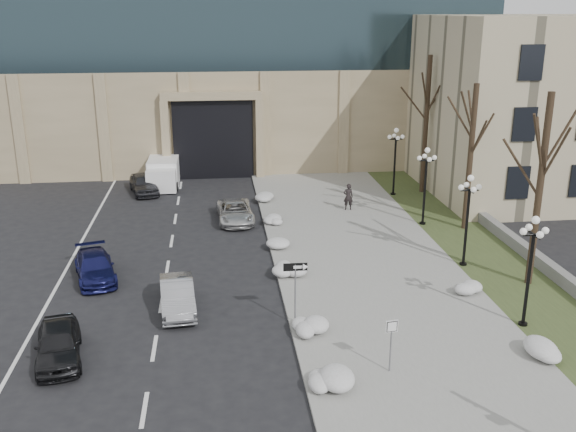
% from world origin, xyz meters
% --- Properties ---
extents(sidewalk, '(9.00, 40.00, 0.12)m').
position_xyz_m(sidewalk, '(3.50, 14.00, 0.06)').
color(sidewalk, gray).
rests_on(sidewalk, ground).
extents(curb, '(0.30, 40.00, 0.14)m').
position_xyz_m(curb, '(-1.00, 14.00, 0.07)').
color(curb, gray).
rests_on(curb, ground).
extents(grass_strip, '(4.00, 40.00, 0.10)m').
position_xyz_m(grass_strip, '(10.00, 14.00, 0.05)').
color(grass_strip, '#364321').
rests_on(grass_strip, ground).
extents(stone_wall, '(0.50, 30.00, 0.70)m').
position_xyz_m(stone_wall, '(12.00, 16.00, 0.35)').
color(stone_wall, gray).
rests_on(stone_wall, ground).
extents(classical_building, '(22.00, 18.12, 12.00)m').
position_xyz_m(classical_building, '(22.00, 27.98, 6.00)').
color(classical_building, tan).
rests_on(classical_building, ground).
extents(car_a, '(2.30, 4.15, 1.34)m').
position_xyz_m(car_a, '(-9.90, 5.54, 0.67)').
color(car_a, black).
rests_on(car_a, ground).
extents(car_b, '(1.78, 4.13, 1.32)m').
position_xyz_m(car_b, '(-5.74, 9.23, 0.66)').
color(car_b, '#95969C').
rests_on(car_b, ground).
extents(car_c, '(2.75, 4.52, 1.23)m').
position_xyz_m(car_c, '(-9.83, 13.06, 0.61)').
color(car_c, '#171951').
rests_on(car_c, ground).
extents(car_d, '(2.28, 4.56, 1.24)m').
position_xyz_m(car_d, '(-2.82, 21.13, 0.62)').
color(car_d, '#BBBBBB').
rests_on(car_d, ground).
extents(car_e, '(2.64, 4.41, 1.41)m').
position_xyz_m(car_e, '(-8.96, 28.19, 0.70)').
color(car_e, '#303135').
rests_on(car_e, ground).
extents(pedestrian, '(0.64, 0.44, 1.71)m').
position_xyz_m(pedestrian, '(4.43, 22.32, 0.98)').
color(pedestrian, black).
rests_on(pedestrian, sidewalk).
extents(box_truck, '(2.22, 6.15, 1.95)m').
position_xyz_m(box_truck, '(-7.71, 30.60, 0.94)').
color(box_truck, white).
rests_on(box_truck, ground).
extents(one_way_sign, '(1.01, 0.27, 2.72)m').
position_xyz_m(one_way_sign, '(-0.73, 7.27, 2.24)').
color(one_way_sign, slate).
rests_on(one_way_sign, ground).
extents(keep_sign, '(0.45, 0.11, 2.11)m').
position_xyz_m(keep_sign, '(1.95, 3.18, 1.55)').
color(keep_sign, slate).
rests_on(keep_sign, ground).
extents(snow_clump_b, '(1.10, 1.60, 0.36)m').
position_xyz_m(snow_clump_b, '(-0.36, 2.26, 0.30)').
color(snow_clump_b, silver).
rests_on(snow_clump_b, sidewalk).
extents(snow_clump_c, '(1.10, 1.60, 0.36)m').
position_xyz_m(snow_clump_c, '(-0.56, 6.44, 0.30)').
color(snow_clump_c, silver).
rests_on(snow_clump_c, sidewalk).
extents(snow_clump_d, '(1.10, 1.60, 0.36)m').
position_xyz_m(snow_clump_d, '(-0.59, 11.99, 0.30)').
color(snow_clump_d, silver).
rests_on(snow_clump_d, sidewalk).
extents(snow_clump_e, '(1.10, 1.60, 0.36)m').
position_xyz_m(snow_clump_e, '(-0.56, 15.46, 0.30)').
color(snow_clump_e, silver).
rests_on(snow_clump_e, sidewalk).
extents(snow_clump_f, '(1.10, 1.60, 0.36)m').
position_xyz_m(snow_clump_f, '(-0.41, 20.24, 0.30)').
color(snow_clump_f, silver).
rests_on(snow_clump_f, sidewalk).
extents(snow_clump_g, '(1.10, 1.60, 0.36)m').
position_xyz_m(snow_clump_g, '(-0.75, 24.78, 0.30)').
color(snow_clump_g, silver).
rests_on(snow_clump_g, sidewalk).
extents(snow_clump_h, '(1.10, 1.60, 0.36)m').
position_xyz_m(snow_clump_h, '(7.66, 3.51, 0.30)').
color(snow_clump_h, silver).
rests_on(snow_clump_h, sidewalk).
extents(snow_clump_i, '(1.10, 1.60, 0.36)m').
position_xyz_m(snow_clump_i, '(7.45, 9.11, 0.30)').
color(snow_clump_i, silver).
rests_on(snow_clump_i, sidewalk).
extents(lamppost_a, '(1.18, 1.18, 4.76)m').
position_xyz_m(lamppost_a, '(8.30, 6.00, 3.07)').
color(lamppost_a, black).
rests_on(lamppost_a, ground).
extents(lamppost_b, '(1.18, 1.18, 4.76)m').
position_xyz_m(lamppost_b, '(8.30, 12.50, 3.07)').
color(lamppost_b, black).
rests_on(lamppost_b, ground).
extents(lamppost_c, '(1.18, 1.18, 4.76)m').
position_xyz_m(lamppost_c, '(8.30, 19.00, 3.07)').
color(lamppost_c, black).
rests_on(lamppost_c, ground).
extents(lamppost_d, '(1.18, 1.18, 4.76)m').
position_xyz_m(lamppost_d, '(8.30, 25.50, 3.07)').
color(lamppost_d, black).
rests_on(lamppost_d, ground).
extents(tree_near, '(3.20, 3.20, 9.00)m').
position_xyz_m(tree_near, '(10.50, 10.00, 5.83)').
color(tree_near, black).
rests_on(tree_near, ground).
extents(tree_mid, '(3.20, 3.20, 8.50)m').
position_xyz_m(tree_mid, '(10.50, 18.00, 5.50)').
color(tree_mid, black).
rests_on(tree_mid, ground).
extents(tree_far, '(3.20, 3.20, 9.50)m').
position_xyz_m(tree_far, '(10.50, 26.00, 6.15)').
color(tree_far, black).
rests_on(tree_far, ground).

